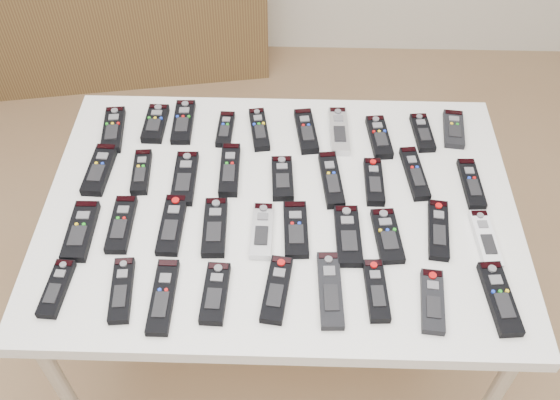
{
  "coord_description": "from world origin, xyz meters",
  "views": [
    {
      "loc": [
        0.11,
        -0.94,
        2.02
      ],
      "look_at": [
        0.08,
        0.15,
        0.8
      ],
      "focal_mm": 40.0,
      "sensor_mm": 36.0,
      "label": 1
    }
  ],
  "objects_px": {
    "remote_28": "(485,239)",
    "remote_15": "(331,180)",
    "remote_19": "(81,231)",
    "remote_2": "(183,122)",
    "remote_5": "(306,131)",
    "remote_13": "(230,170)",
    "remote_7": "(379,137)",
    "remote_21": "(172,225)",
    "remote_4": "(259,129)",
    "remote_9": "(454,129)",
    "remote_12": "(185,178)",
    "remote_23": "(262,231)",
    "remote_0": "(113,130)",
    "remote_17": "(415,173)",
    "remote_31": "(163,297)",
    "remote_25": "(348,236)",
    "remote_20": "(121,224)",
    "remote_26": "(387,236)",
    "remote_32": "(215,293)",
    "remote_36": "(432,301)",
    "remote_3": "(225,129)",
    "remote_14": "(282,178)",
    "table": "(280,219)",
    "remote_11": "(141,172)",
    "remote_24": "(296,229)",
    "remote_33": "(277,289)",
    "remote_10": "(100,170)",
    "remote_27": "(438,230)",
    "remote_29": "(57,288)",
    "sideboard": "(114,7)",
    "remote_30": "(122,290)",
    "remote_6": "(339,131)",
    "remote_16": "(374,182)",
    "remote_34": "(330,290)",
    "remote_22": "(215,227)"
  },
  "relations": [
    {
      "from": "remote_19",
      "to": "remote_25",
      "type": "relative_size",
      "value": 0.99
    },
    {
      "from": "remote_17",
      "to": "remote_31",
      "type": "relative_size",
      "value": 0.95
    },
    {
      "from": "remote_9",
      "to": "remote_13",
      "type": "height_order",
      "value": "remote_13"
    },
    {
      "from": "remote_20",
      "to": "remote_25",
      "type": "bearing_deg",
      "value": -3.08
    },
    {
      "from": "remote_10",
      "to": "remote_13",
      "type": "xyz_separation_m",
      "value": [
        0.36,
        0.01,
        0.0
      ]
    },
    {
      "from": "remote_21",
      "to": "remote_32",
      "type": "relative_size",
      "value": 1.17
    },
    {
      "from": "remote_7",
      "to": "remote_21",
      "type": "relative_size",
      "value": 0.87
    },
    {
      "from": "remote_30",
      "to": "remote_14",
      "type": "bearing_deg",
      "value": 39.83
    },
    {
      "from": "remote_11",
      "to": "remote_19",
      "type": "distance_m",
      "value": 0.24
    },
    {
      "from": "remote_14",
      "to": "remote_28",
      "type": "xyz_separation_m",
      "value": [
        0.51,
        -0.2,
        -0.0
      ]
    },
    {
      "from": "remote_17",
      "to": "remote_34",
      "type": "height_order",
      "value": "same"
    },
    {
      "from": "remote_3",
      "to": "remote_14",
      "type": "height_order",
      "value": "remote_14"
    },
    {
      "from": "remote_10",
      "to": "remote_24",
      "type": "height_order",
      "value": "remote_10"
    },
    {
      "from": "remote_19",
      "to": "remote_36",
      "type": "distance_m",
      "value": 0.88
    },
    {
      "from": "remote_16",
      "to": "remote_19",
      "type": "height_order",
      "value": "same"
    },
    {
      "from": "remote_10",
      "to": "remote_21",
      "type": "distance_m",
      "value": 0.3
    },
    {
      "from": "remote_28",
      "to": "remote_15",
      "type": "bearing_deg",
      "value": 150.19
    },
    {
      "from": "sideboard",
      "to": "remote_23",
      "type": "height_order",
      "value": "remote_23"
    },
    {
      "from": "remote_0",
      "to": "remote_20",
      "type": "height_order",
      "value": "remote_0"
    },
    {
      "from": "remote_25",
      "to": "remote_26",
      "type": "distance_m",
      "value": 0.1
    },
    {
      "from": "remote_6",
      "to": "remote_29",
      "type": "xyz_separation_m",
      "value": [
        -0.68,
        -0.57,
        -0.0
      ]
    },
    {
      "from": "remote_28",
      "to": "remote_33",
      "type": "relative_size",
      "value": 0.99
    },
    {
      "from": "remote_3",
      "to": "remote_30",
      "type": "relative_size",
      "value": 0.81
    },
    {
      "from": "remote_32",
      "to": "remote_36",
      "type": "xyz_separation_m",
      "value": [
        0.5,
        -0.01,
        -0.0
      ]
    },
    {
      "from": "remote_27",
      "to": "remote_15",
      "type": "bearing_deg",
      "value": 154.86
    },
    {
      "from": "remote_11",
      "to": "remote_29",
      "type": "distance_m",
      "value": 0.41
    },
    {
      "from": "remote_15",
      "to": "remote_29",
      "type": "bearing_deg",
      "value": -156.89
    },
    {
      "from": "remote_0",
      "to": "remote_4",
      "type": "xyz_separation_m",
      "value": [
        0.43,
        0.01,
        -0.0
      ]
    },
    {
      "from": "remote_12",
      "to": "remote_23",
      "type": "height_order",
      "value": "same"
    },
    {
      "from": "remote_9",
      "to": "remote_32",
      "type": "bearing_deg",
      "value": -131.0
    },
    {
      "from": "remote_5",
      "to": "remote_21",
      "type": "relative_size",
      "value": 0.93
    },
    {
      "from": "remote_14",
      "to": "remote_25",
      "type": "bearing_deg",
      "value": -52.2
    },
    {
      "from": "remote_5",
      "to": "remote_13",
      "type": "bearing_deg",
      "value": -149.91
    },
    {
      "from": "sideboard",
      "to": "remote_14",
      "type": "relative_size",
      "value": 9.69
    },
    {
      "from": "remote_2",
      "to": "remote_3",
      "type": "distance_m",
      "value": 0.13
    },
    {
      "from": "remote_3",
      "to": "remote_36",
      "type": "bearing_deg",
      "value": -45.88
    },
    {
      "from": "remote_4",
      "to": "remote_9",
      "type": "bearing_deg",
      "value": -7.23
    },
    {
      "from": "remote_13",
      "to": "remote_29",
      "type": "distance_m",
      "value": 0.55
    },
    {
      "from": "remote_7",
      "to": "remote_9",
      "type": "distance_m",
      "value": 0.23
    },
    {
      "from": "remote_0",
      "to": "remote_9",
      "type": "distance_m",
      "value": 1.0
    },
    {
      "from": "remote_13",
      "to": "remote_32",
      "type": "distance_m",
      "value": 0.4
    },
    {
      "from": "remote_3",
      "to": "remote_11",
      "type": "distance_m",
      "value": 0.28
    },
    {
      "from": "remote_0",
      "to": "remote_9",
      "type": "relative_size",
      "value": 1.2
    },
    {
      "from": "remote_3",
      "to": "remote_24",
      "type": "height_order",
      "value": "same"
    },
    {
      "from": "remote_19",
      "to": "remote_22",
      "type": "relative_size",
      "value": 1.01
    },
    {
      "from": "remote_0",
      "to": "remote_7",
      "type": "xyz_separation_m",
      "value": [
        0.78,
        -0.01,
        -0.0
      ]
    },
    {
      "from": "remote_14",
      "to": "table",
      "type": "bearing_deg",
      "value": -96.04
    },
    {
      "from": "remote_21",
      "to": "remote_13",
      "type": "bearing_deg",
      "value": 56.98
    },
    {
      "from": "remote_19",
      "to": "remote_2",
      "type": "bearing_deg",
      "value": 63.4
    },
    {
      "from": "remote_16",
      "to": "remote_4",
      "type": "bearing_deg",
      "value": 147.82
    }
  ]
}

